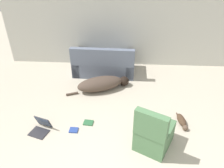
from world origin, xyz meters
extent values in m
cube|color=beige|center=(0.00, 4.20, 1.36)|extent=(6.57, 0.06, 2.72)
cube|color=slate|center=(-0.49, 3.66, 0.19)|extent=(1.64, 0.92, 0.39)
cube|color=slate|center=(-0.50, 3.29, 0.61)|extent=(1.61, 0.19, 0.45)
cube|color=slate|center=(0.22, 3.64, 0.26)|extent=(0.23, 0.87, 0.53)
cube|color=slate|center=(-1.19, 3.68, 0.26)|extent=(0.23, 0.87, 0.53)
ellipsoid|color=#4C3D33|center=(-0.51, 2.76, 0.16)|extent=(1.19, 0.83, 0.33)
sphere|color=black|center=(0.06, 2.99, 0.12)|extent=(0.31, 0.31, 0.24)
cylinder|color=#4C3D33|center=(-1.15, 2.51, 0.03)|extent=(0.28, 0.15, 0.05)
ellipsoid|color=#473323|center=(1.20, 1.68, 0.06)|extent=(0.19, 0.38, 0.12)
sphere|color=brown|center=(1.23, 1.47, 0.05)|extent=(0.12, 0.12, 0.11)
cylinder|color=#473323|center=(1.17, 1.91, 0.01)|extent=(0.04, 0.09, 0.02)
cube|color=#2D2D33|center=(-1.51, 1.24, 0.01)|extent=(0.39, 0.35, 0.02)
cube|color=#2D2D33|center=(-1.46, 1.40, 0.14)|extent=(0.34, 0.19, 0.25)
cube|color=#23334C|center=(-1.46, 1.39, 0.14)|extent=(0.31, 0.17, 0.22)
cube|color=#2D663D|center=(-0.63, 1.56, 0.01)|extent=(0.20, 0.17, 0.02)
cube|color=#28428E|center=(-0.87, 1.34, 0.01)|extent=(0.17, 0.15, 0.02)
cube|color=#4C754C|center=(0.59, 1.09, 0.21)|extent=(0.76, 0.80, 0.42)
cube|color=#4C754C|center=(0.47, 0.85, 0.65)|extent=(0.53, 0.35, 0.47)
camera|label=1|loc=(0.02, -1.64, 2.95)|focal=35.00mm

